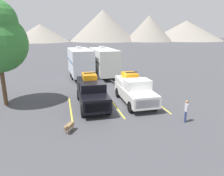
{
  "coord_description": "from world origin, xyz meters",
  "views": [
    {
      "loc": [
        -4.02,
        -15.89,
        5.92
      ],
      "look_at": [
        0.0,
        0.35,
        1.2
      ],
      "focal_mm": 33.12,
      "sensor_mm": 36.0,
      "label": 1
    }
  ],
  "objects_px": {
    "camper_trailer_a": "(80,62)",
    "camper_trailer_b": "(104,61)",
    "pickup_truck_b": "(134,89)",
    "person_a": "(186,110)",
    "pickup_truck_a": "(92,92)",
    "dog": "(69,126)"
  },
  "relations": [
    {
      "from": "camper_trailer_a",
      "to": "camper_trailer_b",
      "type": "relative_size",
      "value": 0.99
    },
    {
      "from": "pickup_truck_b",
      "to": "person_a",
      "type": "height_order",
      "value": "pickup_truck_b"
    },
    {
      "from": "camper_trailer_b",
      "to": "person_a",
      "type": "height_order",
      "value": "camper_trailer_b"
    },
    {
      "from": "camper_trailer_a",
      "to": "pickup_truck_b",
      "type": "bearing_deg",
      "value": -71.62
    },
    {
      "from": "camper_trailer_b",
      "to": "person_a",
      "type": "relative_size",
      "value": 4.92
    },
    {
      "from": "camper_trailer_b",
      "to": "person_a",
      "type": "xyz_separation_m",
      "value": [
        2.46,
        -14.59,
        -1.17
      ]
    },
    {
      "from": "camper_trailer_a",
      "to": "person_a",
      "type": "bearing_deg",
      "value": -69.92
    },
    {
      "from": "pickup_truck_a",
      "to": "pickup_truck_b",
      "type": "relative_size",
      "value": 1.02
    },
    {
      "from": "pickup_truck_a",
      "to": "camper_trailer_a",
      "type": "xyz_separation_m",
      "value": [
        0.13,
        10.21,
        0.9
      ]
    },
    {
      "from": "pickup_truck_a",
      "to": "pickup_truck_b",
      "type": "height_order",
      "value": "pickup_truck_a"
    },
    {
      "from": "pickup_truck_b",
      "to": "dog",
      "type": "xyz_separation_m",
      "value": [
        -5.6,
        -4.13,
        -0.75
      ]
    },
    {
      "from": "person_a",
      "to": "camper_trailer_a",
      "type": "bearing_deg",
      "value": 110.08
    },
    {
      "from": "pickup_truck_b",
      "to": "camper_trailer_a",
      "type": "height_order",
      "value": "camper_trailer_a"
    },
    {
      "from": "pickup_truck_a",
      "to": "person_a",
      "type": "height_order",
      "value": "pickup_truck_a"
    },
    {
      "from": "pickup_truck_a",
      "to": "pickup_truck_b",
      "type": "bearing_deg",
      "value": -2.08
    },
    {
      "from": "dog",
      "to": "person_a",
      "type": "bearing_deg",
      "value": -2.87
    },
    {
      "from": "pickup_truck_a",
      "to": "pickup_truck_b",
      "type": "distance_m",
      "value": 3.56
    },
    {
      "from": "pickup_truck_a",
      "to": "dog",
      "type": "height_order",
      "value": "pickup_truck_a"
    },
    {
      "from": "pickup_truck_a",
      "to": "dog",
      "type": "distance_m",
      "value": 4.78
    },
    {
      "from": "pickup_truck_a",
      "to": "dog",
      "type": "bearing_deg",
      "value": -115.57
    },
    {
      "from": "pickup_truck_b",
      "to": "camper_trailer_b",
      "type": "relative_size",
      "value": 0.74
    },
    {
      "from": "pickup_truck_b",
      "to": "person_a",
      "type": "relative_size",
      "value": 3.64
    }
  ]
}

